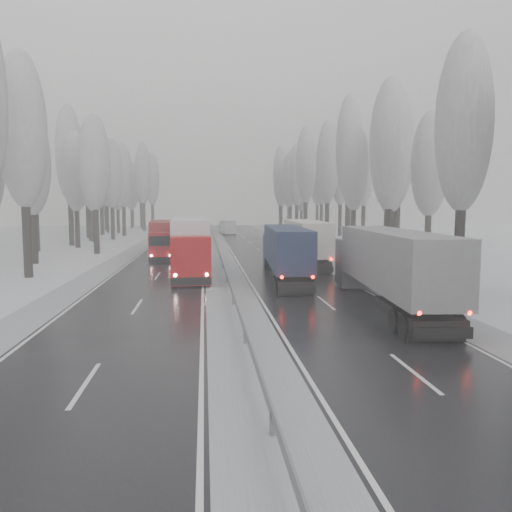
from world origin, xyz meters
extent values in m
plane|color=white|center=(0.00, 0.00, 0.00)|extent=(260.00, 260.00, 0.00)
cube|color=black|center=(5.25, 30.00, 0.01)|extent=(7.50, 200.00, 0.03)
cube|color=black|center=(-5.25, 30.00, 0.01)|extent=(7.50, 200.00, 0.03)
cube|color=#ACAEB4|center=(0.00, 30.00, 0.02)|extent=(3.00, 200.00, 0.04)
cube|color=#ACAEB4|center=(10.20, 30.00, 0.02)|extent=(2.40, 200.00, 0.04)
cube|color=#ACAEB4|center=(-10.20, 30.00, 0.02)|extent=(2.40, 200.00, 0.04)
cube|color=slate|center=(0.00, 30.00, 0.60)|extent=(0.06, 200.00, 0.32)
cube|color=slate|center=(0.00, -4.00, 0.30)|extent=(0.12, 0.12, 0.60)
cube|color=slate|center=(0.00, 28.00, 0.30)|extent=(0.12, 0.12, 0.60)
cube|color=slate|center=(0.00, 60.00, 0.30)|extent=(0.12, 0.12, 0.60)
cylinder|color=black|center=(15.04, 15.67, 2.80)|extent=(0.68, 0.68, 5.60)
ellipsoid|color=gray|center=(15.04, 15.67, 10.80)|extent=(3.60, 3.60, 11.45)
cylinder|color=black|center=(14.51, 27.03, 2.81)|extent=(0.68, 0.68, 5.62)
ellipsoid|color=gray|center=(14.51, 27.03, 10.84)|extent=(3.60, 3.60, 11.48)
cylinder|color=black|center=(20.02, 31.03, 2.47)|extent=(0.64, 0.64, 4.94)
ellipsoid|color=gray|center=(20.02, 31.03, 9.53)|extent=(3.60, 3.60, 10.09)
cylinder|color=black|center=(17.90, 35.17, 2.66)|extent=(0.66, 0.66, 5.32)
ellipsoid|color=gray|center=(17.90, 35.17, 10.27)|extent=(3.60, 3.60, 10.88)
cylinder|color=black|center=(20.12, 39.17, 3.16)|extent=(0.72, 0.72, 6.31)
ellipsoid|color=gray|center=(20.12, 39.17, 12.17)|extent=(3.60, 3.60, 12.90)
cylinder|color=black|center=(17.02, 45.60, 2.69)|extent=(0.67, 0.67, 5.38)
ellipsoid|color=gray|center=(17.02, 45.60, 10.37)|extent=(3.60, 3.60, 10.98)
cylinder|color=black|center=(23.31, 49.60, 2.30)|extent=(0.62, 0.62, 4.59)
ellipsoid|color=gray|center=(23.31, 49.60, 8.86)|extent=(3.60, 3.60, 9.39)
cylinder|color=black|center=(17.90, 51.02, 3.47)|extent=(0.76, 0.76, 6.95)
ellipsoid|color=gray|center=(17.90, 51.02, 13.40)|extent=(3.60, 3.60, 14.19)
cylinder|color=black|center=(24.81, 55.02, 3.30)|extent=(0.74, 0.74, 6.59)
ellipsoid|color=gray|center=(24.81, 55.02, 12.71)|extent=(3.60, 3.60, 13.46)
cylinder|color=black|center=(17.56, 61.27, 3.18)|extent=(0.72, 0.72, 6.37)
ellipsoid|color=gray|center=(17.56, 61.27, 12.28)|extent=(3.60, 3.60, 13.01)
cylinder|color=black|center=(24.72, 65.27, 2.99)|extent=(0.70, 0.70, 5.97)
ellipsoid|color=gray|center=(24.72, 65.27, 11.52)|extent=(3.60, 3.60, 12.20)
cylinder|color=black|center=(16.34, 71.95, 3.33)|extent=(0.74, 0.74, 6.65)
ellipsoid|color=gray|center=(16.34, 71.95, 12.83)|extent=(3.60, 3.60, 13.59)
cylinder|color=black|center=(23.71, 75.95, 3.07)|extent=(0.71, 0.71, 6.14)
ellipsoid|color=gray|center=(23.71, 75.95, 11.84)|extent=(3.60, 3.60, 12.54)
cylinder|color=black|center=(16.56, 81.70, 3.03)|extent=(0.71, 0.71, 6.05)
ellipsoid|color=gray|center=(16.56, 81.70, 11.68)|extent=(3.60, 3.60, 12.37)
cylinder|color=black|center=(22.48, 85.70, 3.15)|extent=(0.72, 0.72, 6.30)
ellipsoid|color=gray|center=(22.48, 85.70, 12.15)|extent=(3.60, 3.60, 12.87)
cylinder|color=black|center=(16.63, 89.21, 2.94)|extent=(0.70, 0.70, 5.88)
ellipsoid|color=gray|center=(16.63, 89.21, 11.33)|extent=(3.60, 3.60, 12.00)
cylinder|color=black|center=(19.77, 93.21, 2.43)|extent=(0.64, 0.64, 4.86)
ellipsoid|color=gray|center=(19.77, 93.21, 9.37)|extent=(3.60, 3.60, 9.92)
cylinder|color=black|center=(15.73, 96.32, 2.99)|extent=(0.70, 0.70, 5.98)
ellipsoid|color=gray|center=(15.73, 96.32, 11.53)|extent=(3.60, 3.60, 12.21)
cylinder|color=black|center=(24.94, 100.32, 3.09)|extent=(0.71, 0.71, 6.19)
ellipsoid|color=gray|center=(24.94, 100.32, 11.93)|extent=(3.60, 3.60, 12.64)
cylinder|color=black|center=(17.04, 106.16, 3.43)|extent=(0.75, 0.75, 6.86)
ellipsoid|color=gray|center=(17.04, 106.16, 13.22)|extent=(3.60, 3.60, 14.01)
cylinder|color=black|center=(24.02, 110.16, 2.77)|extent=(0.68, 0.68, 5.55)
ellipsoid|color=gray|center=(24.02, 110.16, 10.70)|extent=(3.60, 3.60, 11.33)
cylinder|color=black|center=(18.73, 116.73, 3.05)|extent=(0.71, 0.71, 6.09)
ellipsoid|color=gray|center=(18.73, 116.73, 11.75)|extent=(3.60, 3.60, 12.45)
cylinder|color=black|center=(21.55, 120.73, 2.74)|extent=(0.67, 0.67, 5.49)
ellipsoid|color=gray|center=(21.55, 120.73, 10.58)|extent=(3.60, 3.60, 11.21)
cylinder|color=black|center=(-15.13, 24.57, 2.92)|extent=(0.69, 0.69, 5.83)
ellipsoid|color=gray|center=(-15.13, 24.57, 11.25)|extent=(3.60, 3.60, 11.92)
cylinder|color=black|center=(-17.75, 34.20, 2.52)|extent=(0.65, 0.65, 5.03)
ellipsoid|color=gray|center=(-17.75, 34.20, 9.70)|extent=(3.60, 3.60, 10.28)
cylinder|color=black|center=(-13.94, 43.73, 2.72)|extent=(0.67, 0.67, 5.44)
ellipsoid|color=gray|center=(-13.94, 43.73, 10.49)|extent=(3.60, 3.60, 11.11)
cylinder|color=black|center=(-21.85, 47.73, 2.86)|extent=(0.69, 0.69, 5.72)
ellipsoid|color=gray|center=(-21.85, 47.73, 11.04)|extent=(3.60, 3.60, 11.69)
cylinder|color=black|center=(-18.26, 52.71, 2.61)|extent=(0.66, 0.66, 5.23)
ellipsoid|color=gray|center=(-18.26, 52.71, 10.08)|extent=(3.60, 3.60, 10.68)
cylinder|color=black|center=(-20.05, 56.71, 3.30)|extent=(0.74, 0.74, 6.60)
ellipsoid|color=gray|center=(-20.05, 56.71, 12.74)|extent=(3.60, 3.60, 13.49)
cylinder|color=black|center=(-18.16, 62.35, 2.58)|extent=(0.65, 0.65, 5.16)
ellipsoid|color=gray|center=(-18.16, 62.35, 9.95)|extent=(3.60, 3.60, 10.54)
cylinder|color=black|center=(-19.54, 66.35, 2.90)|extent=(0.69, 0.69, 5.79)
ellipsoid|color=gray|center=(-19.54, 66.35, 11.18)|extent=(3.60, 3.60, 11.84)
cylinder|color=black|center=(-16.58, 69.11, 2.82)|extent=(0.68, 0.68, 5.64)
ellipsoid|color=gray|center=(-16.58, 69.11, 10.89)|extent=(3.60, 3.60, 11.53)
cylinder|color=black|center=(-21.42, 73.11, 3.28)|extent=(0.73, 0.73, 6.56)
ellipsoid|color=gray|center=(-21.42, 73.11, 12.65)|extent=(3.60, 3.60, 13.40)
cylinder|color=black|center=(-16.33, 79.19, 2.90)|extent=(0.69, 0.69, 5.79)
ellipsoid|color=gray|center=(-16.33, 79.19, 11.17)|extent=(3.60, 3.60, 11.84)
cylinder|color=black|center=(-21.09, 83.19, 3.32)|extent=(0.74, 0.74, 6.65)
ellipsoid|color=gray|center=(-21.09, 83.19, 12.82)|extent=(3.60, 3.60, 13.58)
cylinder|color=black|center=(-18.93, 88.54, 2.56)|extent=(0.65, 0.65, 5.12)
ellipsoid|color=gray|center=(-18.93, 88.54, 9.88)|extent=(3.60, 3.60, 10.46)
cylinder|color=black|center=(-21.82, 92.54, 2.92)|extent=(0.69, 0.69, 5.84)
ellipsoid|color=gray|center=(-21.82, 92.54, 11.26)|extent=(3.60, 3.60, 11.92)
cylinder|color=black|center=(-15.07, 99.33, 3.34)|extent=(0.74, 0.74, 6.67)
ellipsoid|color=gray|center=(-15.07, 99.33, 12.87)|extent=(3.60, 3.60, 13.63)
cylinder|color=black|center=(-24.20, 103.33, 3.15)|extent=(0.72, 0.72, 6.31)
ellipsoid|color=gray|center=(-24.20, 103.33, 12.16)|extent=(3.60, 3.60, 12.88)
cylinder|color=black|center=(-14.05, 108.72, 3.14)|extent=(0.72, 0.72, 6.29)
ellipsoid|color=gray|center=(-14.05, 108.72, 12.12)|extent=(3.60, 3.60, 12.84)
cylinder|color=black|center=(-19.66, 112.72, 2.43)|extent=(0.64, 0.64, 4.86)
ellipsoid|color=gray|center=(-19.66, 112.72, 9.36)|extent=(3.60, 3.60, 9.92)
cylinder|color=black|center=(-17.56, 115.31, 3.31)|extent=(0.74, 0.74, 6.63)
ellipsoid|color=gray|center=(-17.56, 115.31, 12.78)|extent=(3.60, 3.60, 13.54)
cylinder|color=black|center=(-20.33, 119.31, 2.89)|extent=(0.69, 0.69, 5.79)
ellipsoid|color=gray|center=(-20.33, 119.31, 11.16)|extent=(3.60, 3.60, 11.82)
cube|color=#4F5054|center=(8.71, 17.30, 1.70)|extent=(2.77, 2.86, 3.08)
cube|color=black|center=(8.81, 18.58, 2.42)|extent=(2.37, 0.28, 1.03)
cube|color=black|center=(8.82, 18.68, 0.46)|extent=(2.57, 0.35, 0.51)
cube|color=slate|center=(8.11, 9.30, 2.78)|extent=(3.62, 13.53, 2.88)
cube|color=black|center=(7.60, 2.59, 0.57)|extent=(2.37, 0.30, 0.46)
cube|color=black|center=(7.83, 5.61, 0.77)|extent=(2.68, 5.81, 0.46)
cube|color=black|center=(7.64, 3.15, 0.36)|extent=(2.36, 0.24, 0.62)
cylinder|color=black|center=(7.57, 16.56, 0.53)|extent=(0.44, 1.09, 1.07)
cylinder|color=black|center=(9.73, 16.40, 0.53)|extent=(0.44, 1.09, 1.07)
cylinder|color=black|center=(6.72, 5.28, 0.53)|extent=(0.44, 1.09, 1.07)
cylinder|color=black|center=(8.87, 5.12, 0.53)|extent=(0.44, 1.09, 1.07)
cylinder|color=black|center=(6.62, 3.95, 0.53)|extent=(0.44, 1.09, 1.07)
cylinder|color=black|center=(8.77, 3.79, 0.53)|extent=(0.44, 1.09, 1.07)
sphere|color=#FF0C05|center=(6.62, 2.59, 1.39)|extent=(0.21, 0.21, 0.21)
sphere|color=#FF0C05|center=(8.57, 2.44, 1.39)|extent=(0.21, 0.21, 0.21)
sphere|color=white|center=(7.85, 18.79, 0.87)|extent=(0.23, 0.23, 0.23)
sphere|color=white|center=(9.79, 18.64, 0.87)|extent=(0.23, 0.23, 0.23)
cube|color=#1D1E4A|center=(4.78, 27.60, 1.59)|extent=(2.57, 2.66, 2.90)
cube|color=black|center=(4.86, 28.81, 2.27)|extent=(2.22, 0.24, 0.97)
cube|color=black|center=(4.87, 28.90, 0.43)|extent=(2.42, 0.30, 0.48)
cube|color=#121C33|center=(4.31, 20.08, 2.61)|extent=(3.25, 12.69, 2.70)
cube|color=black|center=(3.91, 13.77, 0.53)|extent=(2.22, 0.26, 0.43)
cube|color=black|center=(4.09, 16.61, 0.72)|extent=(2.46, 5.44, 0.43)
cube|color=black|center=(3.94, 14.30, 0.34)|extent=(2.22, 0.20, 0.58)
cylinder|color=black|center=(3.72, 26.89, 0.50)|extent=(0.40, 1.02, 1.00)
cylinder|color=black|center=(5.75, 26.77, 0.50)|extent=(0.40, 1.02, 1.00)
cylinder|color=black|center=(3.05, 16.29, 0.50)|extent=(0.40, 1.02, 1.00)
cylinder|color=black|center=(5.07, 16.16, 0.50)|extent=(0.40, 1.02, 1.00)
cylinder|color=black|center=(2.97, 15.04, 0.50)|extent=(0.40, 1.02, 1.00)
cylinder|color=black|center=(4.99, 14.91, 0.50)|extent=(0.40, 1.02, 1.00)
sphere|color=#FF0C05|center=(2.99, 13.76, 1.30)|extent=(0.19, 0.19, 0.19)
sphere|color=#FF0C05|center=(4.82, 13.64, 1.30)|extent=(0.19, 0.19, 0.19)
sphere|color=white|center=(3.95, 28.99, 0.82)|extent=(0.21, 0.21, 0.21)
sphere|color=white|center=(5.78, 28.87, 0.82)|extent=(0.21, 0.21, 0.21)
cube|color=#B9B7A4|center=(7.99, 36.95, 1.67)|extent=(2.65, 2.75, 3.04)
cube|color=black|center=(8.05, 38.21, 2.38)|extent=(2.33, 0.21, 1.01)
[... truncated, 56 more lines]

